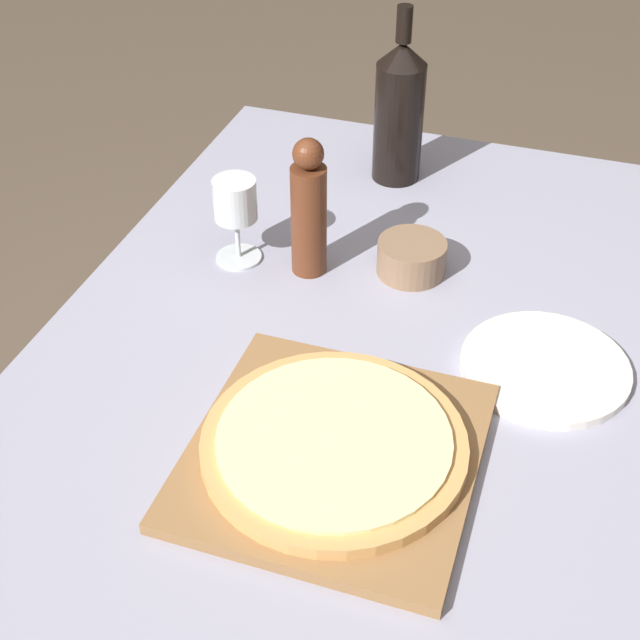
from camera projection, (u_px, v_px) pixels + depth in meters
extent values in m
cube|color=#9393A8|center=(319.00, 413.00, 1.22)|extent=(0.89, 1.65, 0.03)
cylinder|color=brown|center=(268.00, 277.00, 2.12)|extent=(0.06, 0.06, 0.74)
cylinder|color=brown|center=(600.00, 343.00, 1.93)|extent=(0.06, 0.06, 0.74)
cube|color=olive|center=(334.00, 454.00, 1.12)|extent=(0.36, 0.37, 0.02)
cylinder|color=tan|center=(334.00, 445.00, 1.11)|extent=(0.34, 0.34, 0.02)
cylinder|color=beige|center=(334.00, 438.00, 1.11)|extent=(0.30, 0.30, 0.01)
cylinder|color=black|center=(398.00, 123.00, 1.62)|extent=(0.09, 0.09, 0.22)
cone|color=black|center=(403.00, 53.00, 1.54)|extent=(0.09, 0.09, 0.04)
cylinder|color=black|center=(404.00, 24.00, 1.51)|extent=(0.03, 0.03, 0.06)
cylinder|color=#5B2D19|center=(309.00, 221.00, 1.40)|extent=(0.06, 0.06, 0.19)
sphere|color=#5B2D19|center=(308.00, 154.00, 1.32)|extent=(0.05, 0.05, 0.05)
cylinder|color=silver|center=(239.00, 257.00, 1.48)|extent=(0.08, 0.08, 0.00)
cylinder|color=silver|center=(238.00, 237.00, 1.45)|extent=(0.01, 0.01, 0.07)
cylinder|color=silver|center=(235.00, 199.00, 1.41)|extent=(0.07, 0.07, 0.07)
cylinder|color=#84664C|center=(411.00, 257.00, 1.43)|extent=(0.11, 0.11, 0.06)
cylinder|color=silver|center=(545.00, 367.00, 1.26)|extent=(0.24, 0.24, 0.01)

